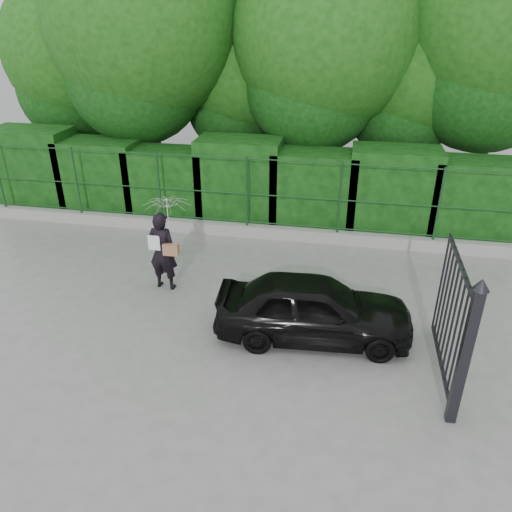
# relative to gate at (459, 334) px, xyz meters

# --- Properties ---
(ground) EXTENTS (80.00, 80.00, 0.00)m
(ground) POSITION_rel_gate_xyz_m (-4.60, 0.72, -1.19)
(ground) COLOR gray
(kerb) EXTENTS (14.00, 0.25, 0.30)m
(kerb) POSITION_rel_gate_xyz_m (-4.60, 5.22, -1.04)
(kerb) COLOR #9E9E99
(kerb) RESTS_ON ground
(fence) EXTENTS (14.13, 0.06, 1.80)m
(fence) POSITION_rel_gate_xyz_m (-4.38, 5.22, 0.01)
(fence) COLOR #163F1B
(fence) RESTS_ON kerb
(hedge) EXTENTS (14.20, 1.20, 2.28)m
(hedge) POSITION_rel_gate_xyz_m (-4.64, 6.22, -0.13)
(hedge) COLOR black
(hedge) RESTS_ON ground
(trees) EXTENTS (17.10, 6.15, 8.08)m
(trees) POSITION_rel_gate_xyz_m (-3.46, 8.46, 3.43)
(trees) COLOR black
(trees) RESTS_ON ground
(gate) EXTENTS (0.22, 2.33, 2.36)m
(gate) POSITION_rel_gate_xyz_m (0.00, 0.00, 0.00)
(gate) COLOR black
(gate) RESTS_ON ground
(woman) EXTENTS (0.95, 0.96, 2.01)m
(woman) POSITION_rel_gate_xyz_m (-5.28, 2.40, 0.13)
(woman) COLOR black
(woman) RESTS_ON ground
(car) EXTENTS (3.57, 1.64, 1.18)m
(car) POSITION_rel_gate_xyz_m (-2.15, 1.21, -0.59)
(car) COLOR black
(car) RESTS_ON ground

